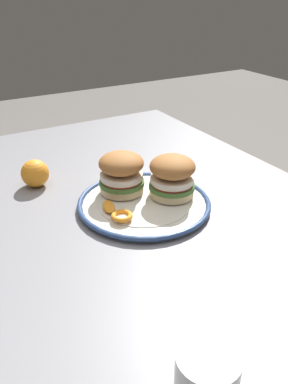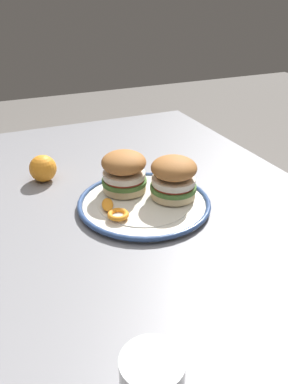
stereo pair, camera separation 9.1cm
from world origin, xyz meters
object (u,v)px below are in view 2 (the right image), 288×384
object	(u,v)px
dinner_plate	(144,203)
sandwich_half_right	(174,177)
whole_orange	(43,168)
sandwich_half_left	(124,171)
dining_table	(154,248)

from	to	relation	value
dinner_plate	sandwich_half_right	bearing A→B (deg)	84.30
whole_orange	dinner_plate	bearing A→B (deg)	38.96
dinner_plate	whole_orange	distance (m)	0.31
sandwich_half_right	whole_orange	size ratio (longest dim) A/B	2.13
sandwich_half_right	whole_orange	bearing A→B (deg)	-132.66
sandwich_half_left	dinner_plate	bearing A→B (deg)	17.99
dinner_plate	whole_orange	xyz separation A→B (m)	(-0.24, -0.19, 0.03)
dinner_plate	sandwich_half_left	bearing A→B (deg)	-162.01
sandwich_half_left	sandwich_half_right	xyz separation A→B (m)	(0.08, 0.10, 0.00)
sandwich_half_right	sandwich_half_left	bearing A→B (deg)	-128.86
dining_table	whole_orange	size ratio (longest dim) A/B	19.82
sandwich_half_left	dining_table	bearing A→B (deg)	13.66
sandwich_half_left	sandwich_half_right	size ratio (longest dim) A/B	1.00
dining_table	dinner_plate	distance (m)	0.11
dinner_plate	sandwich_half_right	xyz separation A→B (m)	(0.01, 0.07, 0.06)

